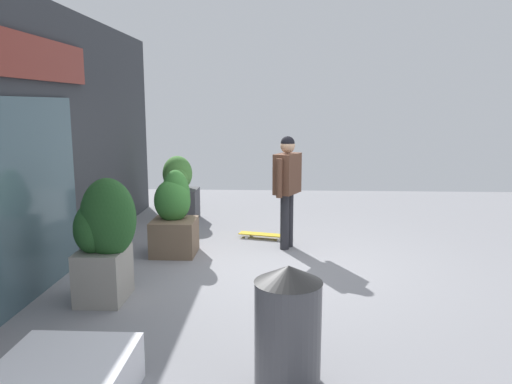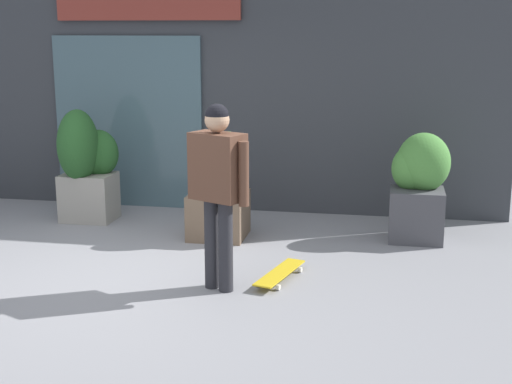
{
  "view_description": "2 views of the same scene",
  "coord_description": "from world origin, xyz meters",
  "px_view_note": "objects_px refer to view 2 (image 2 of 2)",
  "views": [
    {
      "loc": [
        -6.4,
        -0.02,
        2.14
      ],
      "look_at": [
        1.16,
        0.34,
        0.81
      ],
      "focal_mm": 35.1,
      "sensor_mm": 36.0,
      "label": 1
    },
    {
      "loc": [
        2.37,
        -6.1,
        2.31
      ],
      "look_at": [
        1.16,
        0.34,
        0.81
      ],
      "focal_mm": 50.19,
      "sensor_mm": 36.0,
      "label": 2
    }
  ],
  "objects_px": {
    "skateboard": "(280,273)",
    "planter_box_right": "(223,188)",
    "planter_box_left": "(418,183)",
    "skateboarder": "(218,177)",
    "planter_box_mid": "(87,162)"
  },
  "relations": [
    {
      "from": "skateboarder",
      "to": "skateboard",
      "type": "relative_size",
      "value": 1.97
    },
    {
      "from": "skateboarder",
      "to": "planter_box_left",
      "type": "xyz_separation_m",
      "value": [
        1.8,
        1.97,
        -0.39
      ]
    },
    {
      "from": "skateboard",
      "to": "planter_box_mid",
      "type": "relative_size",
      "value": 0.62
    },
    {
      "from": "planter_box_mid",
      "to": "skateboarder",
      "type": "bearing_deg",
      "value": -43.7
    },
    {
      "from": "skateboard",
      "to": "planter_box_mid",
      "type": "xyz_separation_m",
      "value": [
        -2.64,
        1.69,
        0.66
      ]
    },
    {
      "from": "skateboard",
      "to": "planter_box_left",
      "type": "distance_m",
      "value": 2.15
    },
    {
      "from": "skateboard",
      "to": "planter_box_left",
      "type": "height_order",
      "value": "planter_box_left"
    },
    {
      "from": "planter_box_right",
      "to": "planter_box_mid",
      "type": "xyz_separation_m",
      "value": [
        -1.79,
        0.41,
        0.16
      ]
    },
    {
      "from": "skateboard",
      "to": "planter_box_right",
      "type": "height_order",
      "value": "planter_box_right"
    },
    {
      "from": "planter_box_right",
      "to": "skateboard",
      "type": "bearing_deg",
      "value": -56.48
    },
    {
      "from": "planter_box_right",
      "to": "planter_box_mid",
      "type": "distance_m",
      "value": 1.84
    },
    {
      "from": "skateboard",
      "to": "planter_box_left",
      "type": "relative_size",
      "value": 0.72
    },
    {
      "from": "skateboard",
      "to": "planter_box_left",
      "type": "bearing_deg",
      "value": -24.14
    },
    {
      "from": "skateboarder",
      "to": "planter_box_left",
      "type": "distance_m",
      "value": 2.7
    },
    {
      "from": "planter_box_right",
      "to": "skateboarder",
      "type": "bearing_deg",
      "value": -78.1
    }
  ]
}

